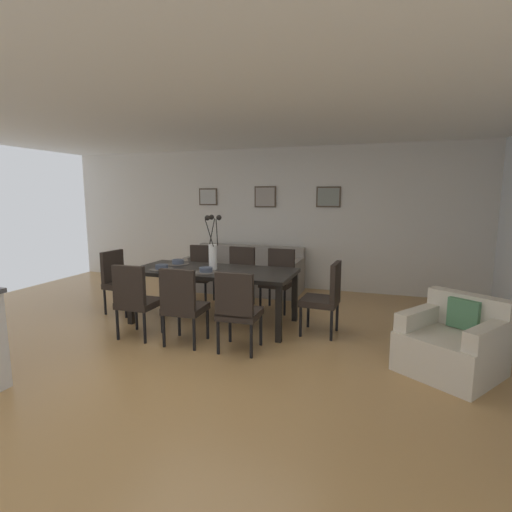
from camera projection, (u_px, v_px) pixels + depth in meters
ground_plane at (205, 346)px, 4.49m from camera, size 9.00×9.00×0.00m
back_wall_panel at (280, 218)px, 7.33m from camera, size 9.00×0.10×2.60m
ceiling_panel at (215, 115)px, 4.46m from camera, size 9.00×7.20×0.08m
dining_table at (213, 274)px, 5.25m from camera, size 2.20×0.96×0.74m
dining_chair_near_left at (135, 298)px, 4.67m from camera, size 0.45×0.45×0.92m
dining_chair_near_right at (200, 271)px, 6.32m from camera, size 0.47×0.47×0.92m
dining_chair_far_left at (182, 303)px, 4.45m from camera, size 0.46×0.46×0.92m
dining_chair_far_right at (240, 273)px, 6.12m from camera, size 0.45×0.45×0.92m
dining_chair_mid_left at (238, 308)px, 4.25m from camera, size 0.46×0.46×0.92m
dining_chair_mid_right at (279, 276)px, 5.90m from camera, size 0.47×0.47×0.92m
dining_chair_head_west at (119, 279)px, 5.74m from camera, size 0.47×0.47×0.92m
dining_chair_head_east at (326, 295)px, 4.80m from camera, size 0.46×0.46×0.92m
centerpiece_vase at (213, 249)px, 5.20m from camera, size 0.21×0.23×0.73m
placemat_near_left at (162, 269)px, 5.25m from camera, size 0.32×0.32×0.01m
bowl_near_left at (162, 266)px, 5.24m from camera, size 0.17×0.17×0.07m
placemat_near_right at (178, 264)px, 5.65m from camera, size 0.32×0.32×0.01m
bowl_near_right at (178, 261)px, 5.64m from camera, size 0.17×0.17×0.07m
placemat_far_left at (206, 272)px, 5.04m from camera, size 0.32×0.32×0.01m
bowl_far_left at (206, 269)px, 5.03m from camera, size 0.17×0.17×0.07m
sofa at (245, 275)px, 7.13m from camera, size 2.06×0.84×0.80m
armchair at (453, 344)px, 3.80m from camera, size 1.11×1.11×0.75m
framed_picture_left at (208, 197)px, 7.66m from camera, size 0.38×0.03×0.33m
framed_picture_center at (265, 197)px, 7.29m from camera, size 0.42×0.03×0.39m
framed_picture_right at (328, 197)px, 6.91m from camera, size 0.43×0.03×0.37m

